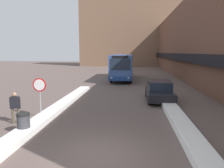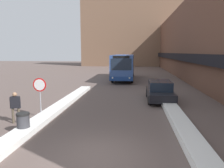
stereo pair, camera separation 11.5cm
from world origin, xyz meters
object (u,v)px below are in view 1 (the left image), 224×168
at_px(parked_car_front, 159,91).
at_px(trash_bin, 24,123).
at_px(city_bus, 122,66).
at_px(pedestrian, 15,105).
at_px(stop_sign, 40,89).

relative_size(parked_car_front, trash_bin, 4.74).
bearing_deg(parked_car_front, city_bus, 105.11).
xyz_separation_m(pedestrian, trash_bin, (1.10, -1.31, -0.51)).
bearing_deg(pedestrian, stop_sign, 39.31).
height_order(parked_car_front, stop_sign, stop_sign).
distance_m(parked_car_front, trash_bin, 10.28).
distance_m(city_bus, stop_sign, 18.34).
height_order(city_bus, trash_bin, city_bus).
distance_m(parked_car_front, stop_sign, 8.88).
bearing_deg(parked_car_front, stop_sign, -144.49).
bearing_deg(stop_sign, pedestrian, -125.67).
relative_size(city_bus, pedestrian, 6.51).
xyz_separation_m(stop_sign, pedestrian, (-0.83, -1.15, -0.64)).
bearing_deg(trash_bin, pedestrian, 130.01).
xyz_separation_m(parked_car_front, stop_sign, (-7.19, -5.13, 0.88)).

